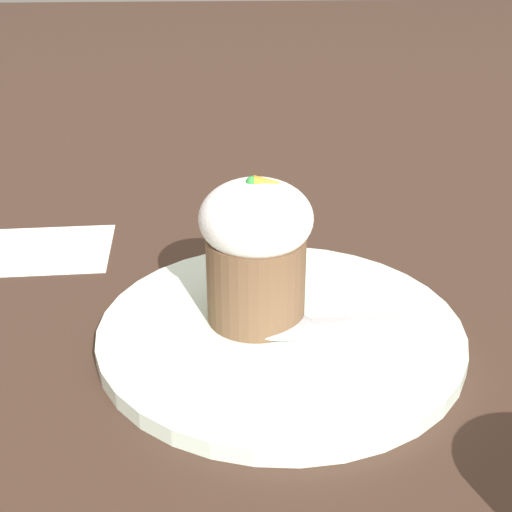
{
  "coord_description": "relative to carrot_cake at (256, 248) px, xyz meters",
  "views": [
    {
      "loc": [
        -0.04,
        -0.44,
        0.29
      ],
      "look_at": [
        -0.02,
        0.01,
        0.06
      ],
      "focal_mm": 50.0,
      "sensor_mm": 36.0,
      "label": 1
    }
  ],
  "objects": [
    {
      "name": "spoon",
      "position": [
        0.03,
        -0.02,
        -0.05
      ],
      "size": [
        0.11,
        0.04,
        0.01
      ],
      "color": "#B7B7BC",
      "rests_on": "dessert_plate"
    },
    {
      "name": "ground_plane",
      "position": [
        0.02,
        -0.01,
        -0.07
      ],
      "size": [
        4.0,
        4.0,
        0.0
      ],
      "primitive_type": "plane",
      "color": "#3D281E"
    },
    {
      "name": "dessert_plate",
      "position": [
        0.02,
        -0.01,
        -0.06
      ],
      "size": [
        0.27,
        0.27,
        0.01
      ],
      "color": "silver",
      "rests_on": "ground_plane"
    },
    {
      "name": "paper_napkin",
      "position": [
        -0.19,
        0.15,
        -0.07
      ],
      "size": [
        0.12,
        0.11,
        0.0
      ],
      "color": "white",
      "rests_on": "ground_plane"
    },
    {
      "name": "carrot_cake",
      "position": [
        0.0,
        0.0,
        0.0
      ],
      "size": [
        0.08,
        0.08,
        0.11
      ],
      "color": "brown",
      "rests_on": "dessert_plate"
    }
  ]
}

